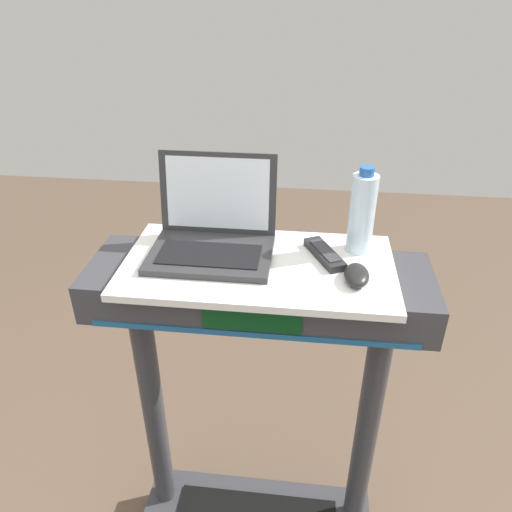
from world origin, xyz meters
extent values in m
cylinder|color=#38383D|center=(-0.34, 0.70, 0.60)|extent=(0.07, 0.07, 0.89)
cylinder|color=#38383D|center=(0.34, 0.70, 0.60)|extent=(0.07, 0.07, 0.89)
cube|color=#38383D|center=(0.00, 0.70, 1.10)|extent=(0.90, 0.28, 0.11)
cube|color=#0C3F19|center=(0.00, 0.56, 1.10)|extent=(0.24, 0.01, 0.06)
cube|color=#1E598C|center=(0.00, 0.56, 1.05)|extent=(0.81, 0.00, 0.02)
cube|color=white|center=(0.00, 0.70, 1.16)|extent=(0.69, 0.37, 0.02)
cube|color=#2D2D30|center=(-0.13, 0.71, 1.18)|extent=(0.32, 0.22, 0.02)
cube|color=black|center=(-0.13, 0.70, 1.19)|extent=(0.26, 0.12, 0.00)
cube|color=#2D2D30|center=(-0.13, 0.84, 1.30)|extent=(0.32, 0.04, 0.22)
cube|color=white|center=(-0.13, 0.83, 1.30)|extent=(0.28, 0.03, 0.19)
ellipsoid|color=black|center=(0.24, 0.64, 1.19)|extent=(0.06, 0.10, 0.03)
cylinder|color=silver|center=(0.26, 0.80, 1.28)|extent=(0.07, 0.07, 0.21)
cylinder|color=#2659A5|center=(0.26, 0.80, 1.39)|extent=(0.04, 0.04, 0.02)
cube|color=#232326|center=(0.17, 0.75, 1.18)|extent=(0.11, 0.16, 0.02)
cube|color=#333338|center=(0.17, 0.75, 1.19)|extent=(0.08, 0.12, 0.00)
camera|label=1|loc=(0.12, -0.37, 1.83)|focal=34.50mm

